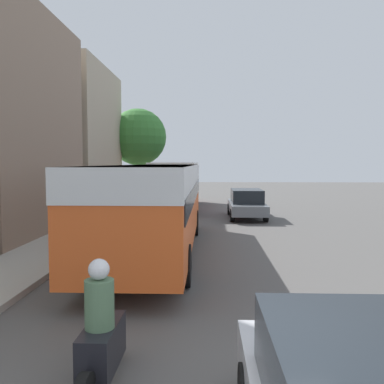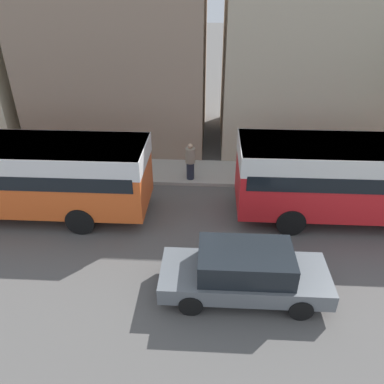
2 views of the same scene
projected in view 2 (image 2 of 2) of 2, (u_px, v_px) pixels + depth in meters
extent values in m
cube|color=gray|center=(121.00, 51.00, 18.56)|extent=(6.95, 8.36, 8.77)
cube|color=#BCAD93|center=(313.00, 55.00, 17.95)|extent=(6.45, 8.54, 8.63)
cylinder|color=black|center=(99.00, 187.00, 14.70)|extent=(0.28, 1.00, 1.00)
cylinder|color=black|center=(81.00, 220.00, 12.75)|extent=(0.28, 1.00, 1.00)
cube|color=red|center=(375.00, 177.00, 12.92)|extent=(2.48, 9.43, 2.38)
cube|color=white|center=(381.00, 155.00, 12.49)|extent=(2.50, 9.48, 0.72)
cube|color=black|center=(377.00, 169.00, 12.77)|extent=(2.53, 9.05, 0.52)
cylinder|color=black|center=(281.00, 188.00, 14.65)|extent=(0.28, 1.00, 1.00)
cylinder|color=black|center=(291.00, 222.00, 12.69)|extent=(0.28, 1.00, 1.00)
cube|color=slate|center=(244.00, 277.00, 10.29)|extent=(1.76, 4.59, 0.51)
cube|color=black|center=(246.00, 261.00, 9.99)|extent=(1.55, 2.53, 0.68)
cylinder|color=black|center=(290.00, 266.00, 11.05)|extent=(0.22, 0.64, 0.64)
cylinder|color=black|center=(301.00, 309.00, 9.66)|extent=(0.22, 0.64, 0.64)
cylinder|color=black|center=(194.00, 263.00, 11.18)|extent=(0.22, 0.64, 0.64)
cylinder|color=black|center=(191.00, 304.00, 9.79)|extent=(0.22, 0.64, 0.64)
cylinder|color=#232838|center=(190.00, 170.00, 15.84)|extent=(0.32, 0.32, 0.76)
cylinder|color=gray|center=(190.00, 155.00, 15.48)|extent=(0.41, 0.41, 0.64)
sphere|color=tan|center=(190.00, 146.00, 15.27)|extent=(0.21, 0.21, 0.21)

